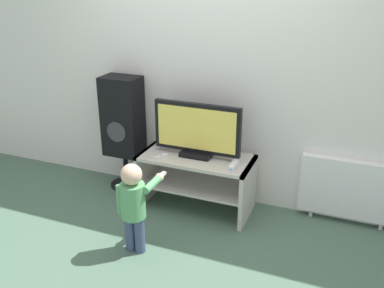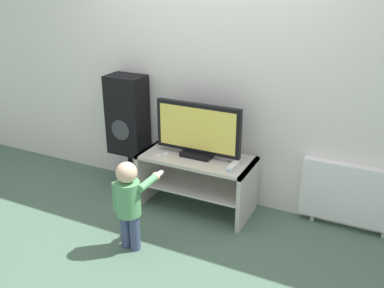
{
  "view_description": "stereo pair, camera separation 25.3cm",
  "coord_description": "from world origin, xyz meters",
  "px_view_note": "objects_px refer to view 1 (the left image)",
  "views": [
    {
      "loc": [
        1.3,
        -3.07,
        2.1
      ],
      "look_at": [
        0.0,
        0.15,
        0.69
      ],
      "focal_mm": 40.0,
      "sensor_mm": 36.0,
      "label": 1
    },
    {
      "loc": [
        1.53,
        -2.97,
        2.1
      ],
      "look_at": [
        0.0,
        0.15,
        0.69
      ],
      "focal_mm": 40.0,
      "sensor_mm": 36.0,
      "label": 2
    }
  ],
  "objects_px": {
    "child": "(134,201)",
    "radiator": "(349,189)",
    "television": "(197,131)",
    "speaker_tower": "(123,119)",
    "game_console": "(234,165)",
    "remote_primary": "(161,156)"
  },
  "relations": [
    {
      "from": "child",
      "to": "speaker_tower",
      "type": "relative_size",
      "value": 0.66
    },
    {
      "from": "television",
      "to": "speaker_tower",
      "type": "xyz_separation_m",
      "value": [
        -0.84,
        0.12,
        -0.04
      ]
    },
    {
      "from": "television",
      "to": "remote_primary",
      "type": "bearing_deg",
      "value": -150.67
    },
    {
      "from": "game_console",
      "to": "television",
      "type": "bearing_deg",
      "value": 163.82
    },
    {
      "from": "child",
      "to": "radiator",
      "type": "distance_m",
      "value": 1.87
    },
    {
      "from": "child",
      "to": "radiator",
      "type": "height_order",
      "value": "child"
    },
    {
      "from": "television",
      "to": "radiator",
      "type": "xyz_separation_m",
      "value": [
        1.34,
        0.23,
        -0.44
      ]
    },
    {
      "from": "television",
      "to": "radiator",
      "type": "relative_size",
      "value": 0.95
    },
    {
      "from": "game_console",
      "to": "speaker_tower",
      "type": "distance_m",
      "value": 1.26
    },
    {
      "from": "child",
      "to": "remote_primary",
      "type": "bearing_deg",
      "value": 97.66
    },
    {
      "from": "speaker_tower",
      "to": "radiator",
      "type": "distance_m",
      "value": 2.22
    },
    {
      "from": "speaker_tower",
      "to": "radiator",
      "type": "bearing_deg",
      "value": 2.94
    },
    {
      "from": "television",
      "to": "radiator",
      "type": "height_order",
      "value": "television"
    },
    {
      "from": "child",
      "to": "radiator",
      "type": "xyz_separation_m",
      "value": [
        1.54,
        1.06,
        -0.12
      ]
    },
    {
      "from": "remote_primary",
      "to": "game_console",
      "type": "bearing_deg",
      "value": 4.22
    },
    {
      "from": "child",
      "to": "speaker_tower",
      "type": "bearing_deg",
      "value": 123.9
    },
    {
      "from": "television",
      "to": "speaker_tower",
      "type": "bearing_deg",
      "value": 171.71
    },
    {
      "from": "game_console",
      "to": "child",
      "type": "xyz_separation_m",
      "value": [
        -0.58,
        -0.72,
        -0.1
      ]
    },
    {
      "from": "television",
      "to": "child",
      "type": "bearing_deg",
      "value": -103.44
    },
    {
      "from": "television",
      "to": "child",
      "type": "distance_m",
      "value": 0.91
    },
    {
      "from": "television",
      "to": "child",
      "type": "xyz_separation_m",
      "value": [
        -0.2,
        -0.83,
        -0.32
      ]
    },
    {
      "from": "remote_primary",
      "to": "speaker_tower",
      "type": "xyz_separation_m",
      "value": [
        -0.55,
        0.28,
        0.2
      ]
    }
  ]
}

